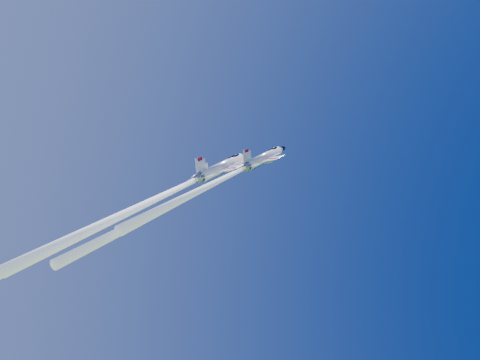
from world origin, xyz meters
TOP-DOWN VIEW (x-y plane):
  - jet_lead at (-11.97, -4.74)m, footprint 42.97×16.06m
  - jet_left at (-18.15, -0.10)m, footprint 41.54×15.64m
  - jet_right at (-8.32, -6.48)m, footprint 35.94×14.10m
  - jet_slot at (-23.65, -4.95)m, footprint 50.72×19.17m

SIDE VIEW (x-z plane):
  - jet_slot at x=-23.65m, z-range 54.21..101.03m
  - jet_left at x=-18.15m, z-range 61.22..99.95m
  - jet_lead at x=-11.97m, z-range 61.66..102.49m
  - jet_right at x=-8.32m, z-range 68.61..100.56m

